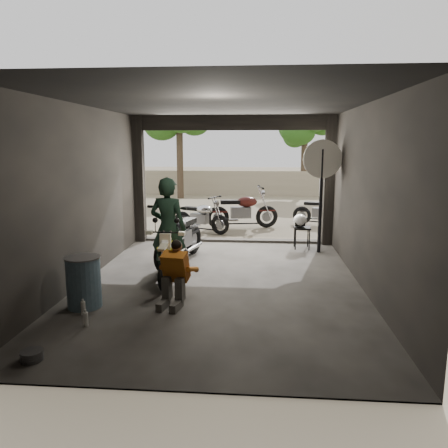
% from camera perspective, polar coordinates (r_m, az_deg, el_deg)
% --- Properties ---
extents(ground, '(80.00, 80.00, 0.00)m').
position_cam_1_polar(ground, '(7.98, -0.46, -7.95)').
color(ground, '#7A6D56').
rests_on(ground, ground).
extents(garage, '(7.00, 7.13, 3.20)m').
position_cam_1_polar(garage, '(8.21, -0.13, 1.77)').
color(garage, '#2D2B28').
rests_on(garage, ground).
extents(boundary_wall, '(18.00, 0.30, 1.20)m').
position_cam_1_polar(boundary_wall, '(21.63, 2.88, 5.38)').
color(boundary_wall, gray).
rests_on(boundary_wall, ground).
extents(tree_left, '(2.20, 2.20, 5.60)m').
position_cam_1_polar(tree_left, '(20.42, -5.89, 14.54)').
color(tree_left, '#382B1E').
rests_on(tree_left, ground).
extents(tree_right, '(2.20, 2.20, 5.00)m').
position_cam_1_polar(tree_right, '(21.66, 10.58, 13.06)').
color(tree_right, '#382B1E').
rests_on(tree_right, ground).
extents(main_bike, '(0.73, 1.61, 1.05)m').
position_cam_1_polar(main_bike, '(8.11, -6.67, -3.85)').
color(main_bike, white).
rests_on(main_bike, ground).
extents(left_bike, '(1.24, 2.05, 1.30)m').
position_cam_1_polar(left_bike, '(9.35, -5.86, -1.13)').
color(left_bike, black).
rests_on(left_bike, ground).
extents(outside_bike_a, '(1.70, 1.24, 1.07)m').
position_cam_1_polar(outside_bike_a, '(12.47, -3.03, 1.29)').
color(outside_bike_a, black).
rests_on(outside_bike_a, ground).
extents(outside_bike_b, '(1.97, 1.08, 1.26)m').
position_cam_1_polar(outside_bike_b, '(13.10, 2.44, 2.18)').
color(outside_bike_b, '#451410').
rests_on(outside_bike_b, ground).
extents(outside_bike_c, '(1.73, 1.10, 1.08)m').
position_cam_1_polar(outside_bike_c, '(13.80, 12.76, 1.98)').
color(outside_bike_c, black).
rests_on(outside_bike_c, ground).
extents(rider, '(0.78, 0.60, 1.92)m').
position_cam_1_polar(rider, '(8.17, -7.29, -0.61)').
color(rider, black).
rests_on(rider, ground).
extents(mechanic, '(0.63, 0.77, 1.00)m').
position_cam_1_polar(mechanic, '(6.85, -6.65, -6.75)').
color(mechanic, '#C96D1A').
rests_on(mechanic, ground).
extents(stool, '(0.39, 0.39, 0.54)m').
position_cam_1_polar(stool, '(10.67, 10.15, -0.78)').
color(stool, black).
rests_on(stool, ground).
extents(helmet, '(0.35, 0.36, 0.31)m').
position_cam_1_polar(helmet, '(10.66, 9.89, 0.47)').
color(helmet, white).
rests_on(helmet, stool).
extents(oil_drum, '(0.54, 0.54, 0.81)m').
position_cam_1_polar(oil_drum, '(7.12, -17.84, -7.34)').
color(oil_drum, '#476377').
rests_on(oil_drum, ground).
extents(sign_post, '(0.87, 0.08, 2.61)m').
position_cam_1_polar(sign_post, '(10.16, 12.64, 6.07)').
color(sign_post, black).
rests_on(sign_post, ground).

